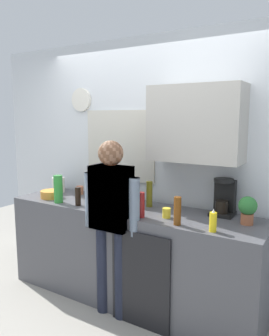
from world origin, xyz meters
TOP-DOWN VIEW (x-y plane):
  - ground_plane at (0.00, 0.00)m, footprint 8.00×8.00m
  - kitchen_counter at (0.00, 0.30)m, footprint 2.55×0.64m
  - dishwasher_panel at (0.32, -0.03)m, footprint 0.56×0.02m
  - back_wall_assembly at (0.07, 0.70)m, footprint 4.15×0.42m
  - coffee_maker at (0.83, 0.55)m, footprint 0.20×0.20m
  - bottle_red_vinegar at (0.25, 0.10)m, footprint 0.06×0.06m
  - bottle_amber_beer at (0.60, 0.07)m, footprint 0.06×0.06m
  - bottle_green_wine at (-0.26, 0.31)m, footprint 0.07×0.07m
  - bottle_clear_soda at (-0.72, 0.08)m, footprint 0.09×0.09m
  - bottle_olive_oil at (0.14, 0.43)m, footprint 0.06×0.06m
  - bottle_dark_sauce at (-0.47, 0.10)m, footprint 0.06×0.06m
  - cup_terracotta_mug at (-0.77, 0.48)m, footprint 0.08×0.08m
  - cup_white_mug at (-0.51, 0.44)m, footprint 0.08×0.08m
  - cup_yellow_cup at (0.44, 0.20)m, footprint 0.07×0.07m
  - mixing_bowl at (-0.93, 0.19)m, footprint 0.22×0.22m
  - potted_plant at (1.07, 0.38)m, footprint 0.15×0.15m
  - dish_soap at (0.90, 0.07)m, footprint 0.06×0.06m
  - storage_canister at (-1.05, 0.42)m, footprint 0.14×0.14m
  - person_at_sink at (0.00, 0.00)m, footprint 0.57×0.22m
  - person_guest at (0.00, 0.00)m, footprint 0.57×0.22m

SIDE VIEW (x-z plane):
  - ground_plane at x=0.00m, z-range 0.00..0.00m
  - dishwasher_panel at x=0.32m, z-range 0.00..0.84m
  - kitchen_counter at x=0.00m, z-range 0.00..0.94m
  - person_at_sink at x=0.00m, z-range 0.15..1.75m
  - person_guest at x=0.00m, z-range 0.15..1.75m
  - mixing_bowl at x=-0.93m, z-range 0.94..1.02m
  - cup_yellow_cup at x=0.44m, z-range 0.94..1.02m
  - cup_terracotta_mug at x=-0.77m, z-range 0.94..1.03m
  - cup_white_mug at x=-0.51m, z-range 0.94..1.03m
  - dish_soap at x=0.90m, z-range 0.93..1.11m
  - storage_canister at x=-1.05m, z-range 0.94..1.11m
  - bottle_dark_sauce at x=-0.47m, z-range 0.94..1.12m
  - bottle_red_vinegar at x=0.25m, z-range 0.94..1.16m
  - bottle_amber_beer at x=0.60m, z-range 0.94..1.17m
  - bottle_olive_oil at x=0.14m, z-range 0.94..1.19m
  - potted_plant at x=1.07m, z-range 0.95..1.18m
  - bottle_clear_soda at x=-0.72m, z-range 0.94..1.22m
  - coffee_maker at x=0.83m, z-range 0.92..1.25m
  - bottle_green_wine at x=-0.26m, z-range 0.94..1.24m
  - back_wall_assembly at x=0.07m, z-range 0.07..2.67m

